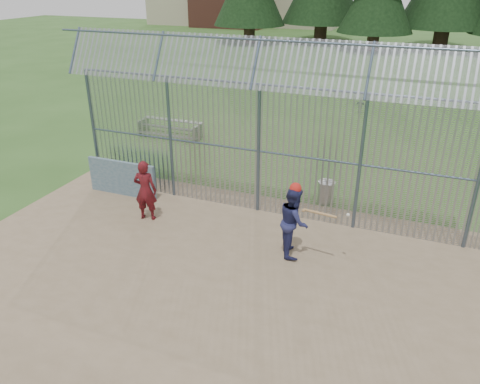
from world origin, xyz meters
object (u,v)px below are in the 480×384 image
at_px(dugout_wall, 122,178).
at_px(batter, 294,221).
at_px(bleacher, 170,128).
at_px(trash_can, 326,192).
at_px(onlooker, 145,190).

xyz_separation_m(dugout_wall, batter, (6.31, -1.41, 0.36)).
xyz_separation_m(batter, bleacher, (-7.89, 7.40, -0.57)).
bearing_deg(trash_can, bleacher, 153.32).
height_order(dugout_wall, bleacher, dugout_wall).
relative_size(dugout_wall, bleacher, 0.83).
relative_size(trash_can, bleacher, 0.27).
bearing_deg(batter, bleacher, 25.85).
xyz_separation_m(dugout_wall, onlooker, (1.67, -1.17, 0.34)).
xyz_separation_m(batter, trash_can, (0.17, 3.35, -0.60)).
bearing_deg(dugout_wall, batter, -12.63).
xyz_separation_m(dugout_wall, bleacher, (-1.57, 5.99, -0.21)).
relative_size(batter, trash_can, 2.34).
bearing_deg(dugout_wall, bleacher, 104.73).
bearing_deg(bleacher, onlooker, -65.63).
bearing_deg(trash_can, dugout_wall, -163.38).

